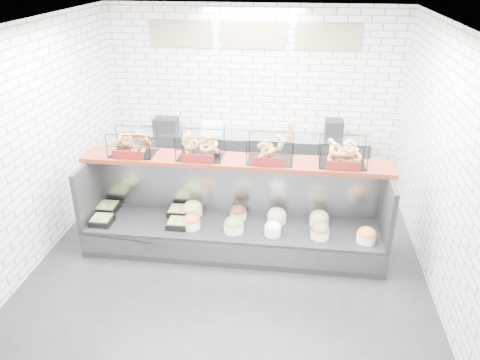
# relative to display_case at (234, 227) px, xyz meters

# --- Properties ---
(ground) EXTENTS (5.50, 5.50, 0.00)m
(ground) POSITION_rel_display_case_xyz_m (-0.01, -0.34, -0.33)
(ground) COLOR black
(ground) RESTS_ON ground
(room_shell) EXTENTS (5.02, 5.51, 3.01)m
(room_shell) POSITION_rel_display_case_xyz_m (-0.01, 0.26, 1.73)
(room_shell) COLOR white
(room_shell) RESTS_ON ground
(display_case) EXTENTS (4.00, 0.90, 1.20)m
(display_case) POSITION_rel_display_case_xyz_m (0.00, 0.00, 0.00)
(display_case) COLOR black
(display_case) RESTS_ON ground
(bagel_shelf) EXTENTS (4.10, 0.50, 0.40)m
(bagel_shelf) POSITION_rel_display_case_xyz_m (-0.01, 0.18, 1.06)
(bagel_shelf) COLOR #511911
(bagel_shelf) RESTS_ON display_case
(prep_counter) EXTENTS (4.00, 0.60, 1.20)m
(prep_counter) POSITION_rel_display_case_xyz_m (-0.02, 2.09, 0.14)
(prep_counter) COLOR #93969B
(prep_counter) RESTS_ON ground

